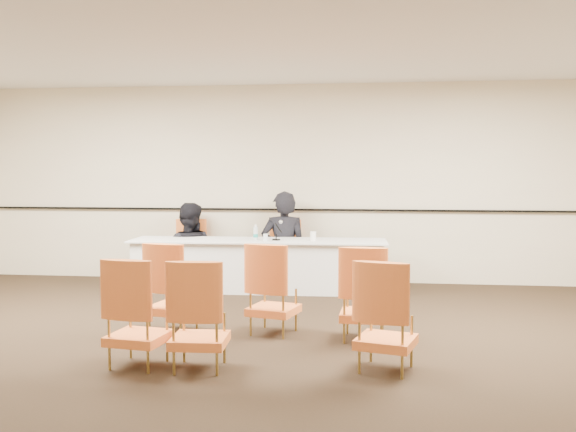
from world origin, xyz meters
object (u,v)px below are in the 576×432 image
at_px(water_bottle, 256,232).
at_px(aud_chair_front_mid, 274,288).
at_px(panelist_main, 284,254).
at_px(coffee_cup, 313,236).
at_px(panelist_second, 188,258).
at_px(aud_chair_front_right, 364,293).
at_px(panelist_second_chair, 188,251).
at_px(aud_chair_back_left, 138,312).
at_px(aud_chair_front_left, 173,287).
at_px(panel_table, 258,265).
at_px(aud_chair_back_right, 386,315).
at_px(aud_chair_back_mid, 200,314).
at_px(microphone, 276,230).
at_px(drinking_glass, 266,237).
at_px(panelist_main_chair, 284,252).

bearing_deg(water_bottle, aud_chair_front_mid, -75.62).
bearing_deg(panelist_main, coffee_cup, 125.17).
relative_size(panelist_second, aud_chair_front_right, 1.78).
height_order(panelist_main, water_bottle, panelist_main).
height_order(panelist_second_chair, aud_chair_back_left, same).
xyz_separation_m(aud_chair_front_left, aud_chair_front_mid, (1.05, 0.07, 0.00)).
relative_size(panel_table, panelist_second, 2.13).
relative_size(coffee_cup, aud_chair_back_right, 0.14).
xyz_separation_m(coffee_cup, aud_chair_back_right, (0.91, -3.43, -0.31)).
height_order(aud_chair_back_left, aud_chair_back_mid, same).
bearing_deg(aud_chair_back_right, panelist_second_chair, 141.38).
xyz_separation_m(microphone, water_bottle, (-0.29, 0.00, -0.03)).
bearing_deg(panelist_second, aud_chair_back_right, 121.69).
height_order(panel_table, aud_chair_front_right, aud_chair_front_right).
bearing_deg(panelist_second, panelist_main, 178.17).
height_order(coffee_cup, aud_chair_back_mid, aud_chair_back_mid).
relative_size(panelist_second_chair, aud_chair_front_mid, 1.00).
xyz_separation_m(aud_chair_front_left, aud_chair_back_mid, (0.60, -1.20, 0.00)).
bearing_deg(coffee_cup, panel_table, 176.52).
distance_m(microphone, water_bottle, 0.29).
distance_m(panelist_main, drinking_glass, 0.77).
relative_size(coffee_cup, aud_chair_front_right, 0.14).
xyz_separation_m(microphone, aud_chair_front_right, (1.24, -2.45, -0.38)).
bearing_deg(panelist_second, panelist_second_chair, 180.00).
bearing_deg(panelist_main_chair, panel_table, -120.14).
height_order(panelist_main, panelist_main_chair, panelist_main).
bearing_deg(panelist_second_chair, panelist_main_chair, 0.00).
distance_m(aud_chair_front_mid, aud_chair_back_mid, 1.34).
distance_m(water_bottle, aud_chair_back_mid, 3.62).
distance_m(panelist_main, coffee_cup, 0.84).
height_order(coffee_cup, aud_chair_front_left, aud_chair_front_left).
bearing_deg(panel_table, aud_chair_back_left, -98.93).
bearing_deg(aud_chair_back_left, water_bottle, 91.92).
height_order(panelist_main_chair, microphone, microphone).
relative_size(panelist_main, aud_chair_front_left, 1.98).
bearing_deg(aud_chair_front_mid, aud_chair_front_left, -161.74).
xyz_separation_m(panelist_main, panelist_second_chair, (-1.45, -0.05, 0.03)).
distance_m(water_bottle, aud_chair_front_right, 2.92).
height_order(panelist_second, coffee_cup, panelist_second).
height_order(panelist_main_chair, panelist_second_chair, same).
bearing_deg(drinking_glass, aud_chair_front_mid, -78.82).
relative_size(panel_table, aud_chair_back_right, 3.78).
distance_m(panelist_main, panelist_second_chair, 1.45).
bearing_deg(drinking_glass, water_bottle, 147.79).
relative_size(panel_table, aud_chair_back_left, 3.78).
distance_m(microphone, aud_chair_front_left, 2.54).
xyz_separation_m(panel_table, aud_chair_front_right, (1.50, -2.49, 0.12)).
xyz_separation_m(panelist_main, panelist_second, (-1.45, -0.05, -0.08)).
distance_m(panel_table, panelist_second, 1.26).
xyz_separation_m(panelist_second, drinking_glass, (1.28, -0.63, 0.40)).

